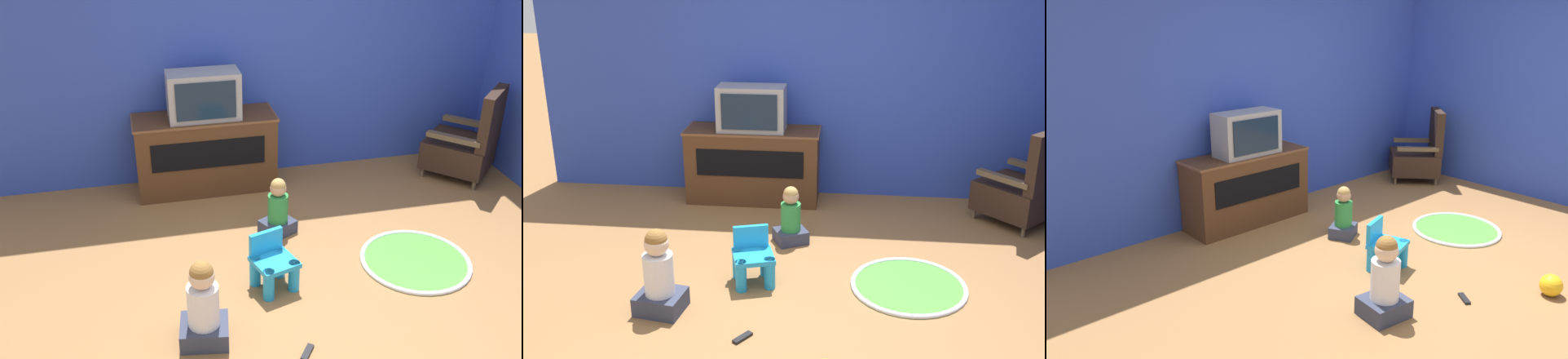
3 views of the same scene
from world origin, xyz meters
The scene contains 10 objects.
ground_plane centered at (0.00, 0.00, 0.00)m, with size 30.00×30.00×0.00m, color olive.
wall_back centered at (-0.32, 2.33, 1.31)m, with size 5.37×0.12×2.63m.
tv_cabinet centered at (-0.76, 2.02, 0.38)m, with size 1.34×0.47×0.74m.
television centered at (-0.76, 1.98, 0.96)m, with size 0.66×0.32×0.44m.
black_armchair centered at (1.80, 1.70, 0.34)m, with size 0.84×0.84×0.94m.
yellow_kid_chair centered at (-0.50, 0.35, 0.18)m, with size 0.37×0.36×0.42m.
play_mat centered at (0.68, 0.39, 0.01)m, with size 0.88×0.88×0.04m.
child_watching_left centered at (-1.09, -0.12, 0.27)m, with size 0.36×0.33×0.63m.
child_watching_center centered at (-0.28, 1.07, 0.22)m, with size 0.34×0.33×0.52m.
remote_control centered at (-0.46, -0.40, 0.01)m, with size 0.12×0.15×0.02m.
Camera 1 is at (-1.42, -3.25, 2.85)m, focal length 42.00 mm.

